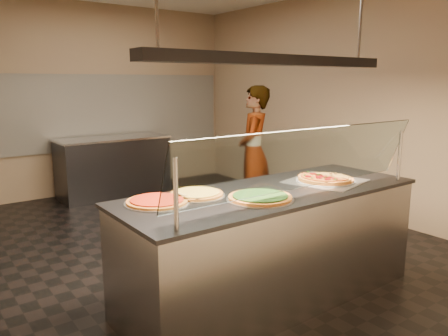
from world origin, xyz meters
TOP-DOWN VIEW (x-y plane):
  - ground at (0.00, 0.00)m, footprint 5.00×6.00m
  - wall_back at (0.00, 3.01)m, footprint 5.00×0.02m
  - wall_right at (2.51, 0.00)m, footprint 0.02×6.00m
  - tile_band at (0.00, 2.98)m, footprint 4.90×0.02m
  - serving_counter at (-0.06, -1.44)m, footprint 2.58×0.94m
  - sneeze_guard at (-0.06, -1.79)m, footprint 2.34×0.18m
  - perforated_tray at (0.53, -1.48)m, footprint 0.71×0.71m
  - half_pizza_pepperoni at (0.42, -1.48)m, footprint 0.35×0.53m
  - half_pizza_sausage at (0.65, -1.48)m, footprint 0.35×0.53m
  - pizza_spinach at (-0.32, -1.59)m, footprint 0.51×0.51m
  - pizza_cheese at (-0.64, -1.22)m, footprint 0.44×0.44m
  - pizza_tomato at (-0.99, -1.23)m, footprint 0.47×0.47m
  - pizza_spatula at (-0.74, -1.27)m, footprint 0.18×0.23m
  - prep_table at (0.22, 2.55)m, footprint 1.71×0.74m
  - worker at (1.31, 0.41)m, footprint 0.75×0.74m
  - heat_lamp_housing at (-0.06, -1.44)m, footprint 2.30×0.18m

SIDE VIEW (x-z plane):
  - ground at x=0.00m, z-range -0.02..0.00m
  - serving_counter at x=-0.06m, z-range 0.00..0.93m
  - prep_table at x=0.22m, z-range 0.00..0.93m
  - worker at x=1.31m, z-range 0.00..1.74m
  - perforated_tray at x=0.53m, z-range 0.93..0.94m
  - pizza_cheese at x=-0.64m, z-range 0.93..0.96m
  - pizza_tomato at x=-0.99m, z-range 0.93..0.96m
  - pizza_spinach at x=-0.32m, z-range 0.93..0.96m
  - half_pizza_sausage at x=0.65m, z-range 0.94..0.98m
  - pizza_spatula at x=-0.74m, z-range 0.95..0.97m
  - half_pizza_pepperoni at x=0.42m, z-range 0.94..0.99m
  - sneeze_guard at x=-0.06m, z-range 0.96..1.49m
  - tile_band at x=0.00m, z-range 0.70..1.90m
  - wall_back at x=0.00m, z-range 0.00..3.00m
  - wall_right at x=2.51m, z-range 0.00..3.00m
  - heat_lamp_housing at x=-0.06m, z-range 1.91..1.99m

